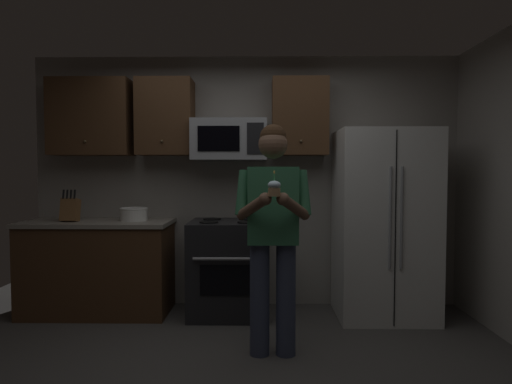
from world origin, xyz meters
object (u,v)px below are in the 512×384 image
(oven_range, at_px, (229,268))
(microwave, at_px, (230,140))
(bowl_large_white, at_px, (134,214))
(refrigerator, at_px, (384,224))
(person, at_px, (273,226))
(knife_block, at_px, (70,210))
(cupcake, at_px, (274,188))

(oven_range, distance_m, microwave, 1.26)
(bowl_large_white, bearing_deg, refrigerator, -1.94)
(bowl_large_white, xyz_separation_m, person, (1.35, -1.01, 0.01))
(bowl_large_white, relative_size, person, 0.16)
(knife_block, xyz_separation_m, person, (1.95, -0.93, -0.04))
(microwave, distance_m, refrigerator, 1.72)
(knife_block, bearing_deg, cupcake, -32.89)
(person, bearing_deg, cupcake, -90.00)
(bowl_large_white, xyz_separation_m, cupcake, (1.35, -1.34, 0.30))
(oven_range, relative_size, bowl_large_white, 3.38)
(oven_range, distance_m, knife_block, 1.65)
(oven_range, height_order, microwave, microwave)
(microwave, bearing_deg, oven_range, -90.02)
(bowl_large_white, relative_size, cupcake, 1.59)
(microwave, distance_m, person, 1.37)
(oven_range, bearing_deg, cupcake, -72.55)
(person, bearing_deg, refrigerator, 40.22)
(microwave, distance_m, knife_block, 1.70)
(knife_block, distance_m, cupcake, 2.34)
(oven_range, bearing_deg, microwave, 89.98)
(knife_block, height_order, bowl_large_white, knife_block)
(refrigerator, xyz_separation_m, bowl_large_white, (-2.45, 0.08, 0.09))
(knife_block, distance_m, person, 2.17)
(refrigerator, height_order, cupcake, refrigerator)
(person, distance_m, cupcake, 0.44)
(bowl_large_white, height_order, person, person)
(person, bearing_deg, microwave, 110.56)
(oven_range, height_order, bowl_large_white, bowl_large_white)
(refrigerator, distance_m, person, 1.44)
(refrigerator, bearing_deg, oven_range, 178.50)
(oven_range, height_order, refrigerator, refrigerator)
(microwave, xyz_separation_m, bowl_large_white, (-0.95, -0.08, -0.73))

